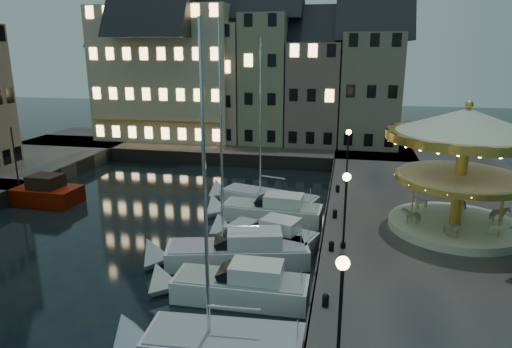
% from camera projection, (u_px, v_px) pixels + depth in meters
% --- Properties ---
extents(ground, '(160.00, 160.00, 0.00)m').
position_uv_depth(ground, '(209.00, 266.00, 25.25)').
color(ground, black).
rests_on(ground, ground).
extents(quay_east, '(16.00, 56.00, 1.30)m').
position_uv_depth(quay_east, '(456.00, 233.00, 28.04)').
color(quay_east, '#474442').
rests_on(quay_east, ground).
extents(quay_north, '(44.00, 12.00, 1.30)m').
position_uv_depth(quay_north, '(215.00, 147.00, 53.09)').
color(quay_north, '#474442').
rests_on(quay_north, ground).
extents(quaywall_e, '(0.15, 44.00, 1.30)m').
position_uv_depth(quaywall_e, '(325.00, 224.00, 29.59)').
color(quaywall_e, '#47423A').
rests_on(quaywall_e, ground).
extents(quaywall_n, '(48.00, 0.15, 1.30)m').
position_uv_depth(quaywall_n, '(217.00, 159.00, 47.03)').
color(quaywall_n, '#47423A').
rests_on(quaywall_n, ground).
extents(streetlamp_a, '(0.44, 0.44, 4.17)m').
position_uv_depth(streetlamp_a, '(341.00, 299.00, 14.29)').
color(streetlamp_a, black).
rests_on(streetlamp_a, quay_east).
extents(streetlamp_b, '(0.44, 0.44, 4.17)m').
position_uv_depth(streetlamp_b, '(346.00, 200.00, 23.74)').
color(streetlamp_b, black).
rests_on(streetlamp_b, quay_east).
extents(streetlamp_c, '(0.44, 0.44, 4.17)m').
position_uv_depth(streetlamp_c, '(348.00, 147.00, 36.50)').
color(streetlamp_c, black).
rests_on(streetlamp_c, quay_east).
extents(bollard_a, '(0.30, 0.30, 0.57)m').
position_uv_depth(bollard_a, '(326.00, 300.00, 18.82)').
color(bollard_a, black).
rests_on(bollard_a, quay_east).
extents(bollard_b, '(0.30, 0.30, 0.57)m').
position_uv_depth(bollard_b, '(331.00, 245.00, 24.02)').
color(bollard_b, black).
rests_on(bollard_b, quay_east).
extents(bollard_c, '(0.30, 0.30, 0.57)m').
position_uv_depth(bollard_c, '(335.00, 213.00, 28.75)').
color(bollard_c, black).
rests_on(bollard_c, quay_east).
extents(bollard_d, '(0.30, 0.30, 0.57)m').
position_uv_depth(bollard_d, '(338.00, 188.00, 33.94)').
color(bollard_d, black).
rests_on(bollard_d, quay_east).
extents(townhouse_na, '(5.50, 8.00, 12.80)m').
position_uv_depth(townhouse_na, '(127.00, 82.00, 55.32)').
color(townhouse_na, gray).
rests_on(townhouse_na, quay_north).
extents(townhouse_nb, '(6.16, 8.00, 13.80)m').
position_uv_depth(townhouse_nb, '(169.00, 78.00, 54.14)').
color(townhouse_nb, gray).
rests_on(townhouse_nb, quay_north).
extents(townhouse_nc, '(6.82, 8.00, 14.80)m').
position_uv_depth(townhouse_nc, '(218.00, 75.00, 52.84)').
color(townhouse_nc, tan).
rests_on(townhouse_nc, quay_north).
extents(townhouse_nd, '(5.50, 8.00, 15.80)m').
position_uv_depth(townhouse_nd, '(267.00, 71.00, 51.59)').
color(townhouse_nd, gray).
rests_on(townhouse_nd, quay_north).
extents(townhouse_ne, '(6.16, 8.00, 12.80)m').
position_uv_depth(townhouse_ne, '(315.00, 85.00, 50.93)').
color(townhouse_ne, '#7E675F').
rests_on(townhouse_ne, quay_north).
extents(townhouse_nf, '(6.82, 8.00, 13.80)m').
position_uv_depth(townhouse_nf, '(371.00, 81.00, 49.63)').
color(townhouse_nf, gray).
rests_on(townhouse_nf, quay_north).
extents(hotel_corner, '(17.60, 9.00, 16.80)m').
position_uv_depth(hotel_corner, '(169.00, 65.00, 53.73)').
color(hotel_corner, beige).
rests_on(hotel_corner, quay_north).
extents(motorboat_a, '(7.24, 2.76, 12.02)m').
position_uv_depth(motorboat_a, '(210.00, 345.00, 17.60)').
color(motorboat_a, silver).
rests_on(motorboat_a, ground).
extents(motorboat_b, '(7.46, 2.22, 2.15)m').
position_uv_depth(motorboat_b, '(232.00, 287.00, 21.76)').
color(motorboat_b, silver).
rests_on(motorboat_b, ground).
extents(motorboat_c, '(8.92, 4.24, 11.84)m').
position_uv_depth(motorboat_c, '(230.00, 252.00, 25.34)').
color(motorboat_c, silver).
rests_on(motorboat_c, ground).
extents(motorboat_d, '(6.59, 3.87, 2.15)m').
position_uv_depth(motorboat_d, '(264.00, 236.00, 27.71)').
color(motorboat_d, silver).
rests_on(motorboat_d, ground).
extents(motorboat_e, '(7.93, 2.64, 2.15)m').
position_uv_depth(motorboat_e, '(266.00, 211.00, 31.94)').
color(motorboat_e, white).
rests_on(motorboat_e, ground).
extents(motorboat_f, '(8.47, 4.36, 11.30)m').
position_uv_depth(motorboat_f, '(262.00, 199.00, 34.88)').
color(motorboat_f, silver).
rests_on(motorboat_f, ground).
extents(red_fishing_boat, '(7.97, 3.00, 6.07)m').
position_uv_depth(red_fishing_boat, '(33.00, 193.00, 35.68)').
color(red_fishing_boat, '#650F02').
rests_on(red_fishing_boat, ground).
extents(carousel, '(8.67, 8.67, 7.58)m').
position_uv_depth(carousel, '(464.00, 147.00, 25.64)').
color(carousel, beige).
rests_on(carousel, quay_east).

